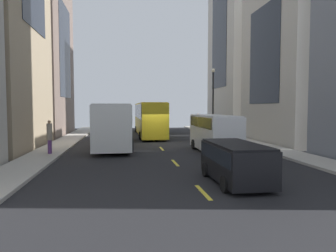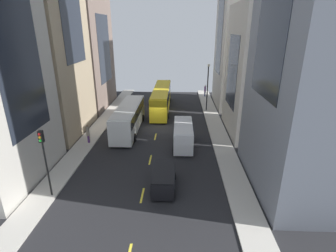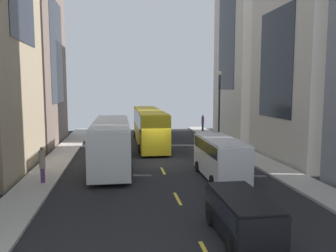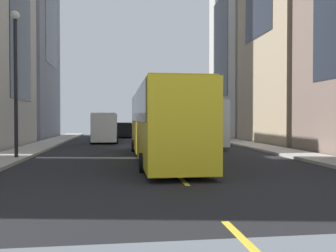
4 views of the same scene
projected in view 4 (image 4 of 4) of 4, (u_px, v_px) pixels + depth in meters
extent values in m
plane|color=black|center=(148.00, 147.00, 27.24)|extent=(42.03, 42.03, 0.00)
cube|color=#B2ADA3|center=(250.00, 145.00, 28.28)|extent=(2.22, 44.00, 0.15)
cube|color=#B2ADA3|center=(38.00, 147.00, 26.19)|extent=(2.22, 44.00, 0.15)
cube|color=yellow|center=(136.00, 134.00, 48.05)|extent=(0.16, 2.00, 0.01)
cube|color=yellow|center=(138.00, 137.00, 42.10)|extent=(0.16, 2.00, 0.01)
cube|color=yellow|center=(141.00, 140.00, 36.16)|extent=(0.16, 2.00, 0.01)
cube|color=yellow|center=(145.00, 144.00, 30.21)|extent=(0.16, 2.00, 0.01)
cube|color=yellow|center=(152.00, 150.00, 24.26)|extent=(0.16, 2.00, 0.01)
cube|color=yellow|center=(162.00, 160.00, 18.32)|extent=(0.16, 2.00, 0.01)
cube|color=yellow|center=(183.00, 180.00, 12.37)|extent=(0.16, 2.00, 0.01)
cube|color=yellow|center=(241.00, 237.00, 6.43)|extent=(0.16, 2.00, 0.01)
cube|color=#B7B2A8|center=(259.00, 49.00, 41.66)|extent=(8.94, 10.44, 20.18)
cube|color=#1E232D|center=(259.00, 49.00, 41.66)|extent=(9.03, 5.74, 11.10)
cube|color=silver|center=(193.00, 123.00, 28.67)|extent=(2.55, 11.48, 3.00)
cube|color=black|center=(193.00, 112.00, 28.66)|extent=(2.60, 10.56, 1.20)
cube|color=beige|center=(193.00, 103.00, 28.64)|extent=(2.45, 11.02, 0.08)
cylinder|color=black|center=(219.00, 142.00, 25.33)|extent=(0.46, 1.00, 1.00)
cylinder|color=black|center=(186.00, 142.00, 25.02)|extent=(0.46, 1.00, 1.00)
cylinder|color=black|center=(198.00, 137.00, 32.38)|extent=(0.46, 1.00, 1.00)
cylinder|color=black|center=(171.00, 137.00, 32.07)|extent=(0.46, 1.00, 1.00)
cube|color=yellow|center=(161.00, 123.00, 18.82)|extent=(2.45, 14.42, 3.30)
cube|color=black|center=(161.00, 107.00, 18.81)|extent=(2.50, 13.27, 1.48)
cube|color=gold|center=(161.00, 91.00, 18.79)|extent=(2.35, 13.84, 0.08)
cylinder|color=black|center=(201.00, 162.00, 14.57)|extent=(0.44, 0.76, 0.76)
cylinder|color=black|center=(145.00, 163.00, 14.28)|extent=(0.44, 0.76, 0.76)
cylinder|color=black|center=(170.00, 145.00, 23.43)|extent=(0.44, 0.76, 0.76)
cylinder|color=black|center=(135.00, 146.00, 23.14)|extent=(0.44, 0.76, 0.76)
cube|color=white|center=(105.00, 127.00, 32.10)|extent=(2.05, 6.10, 2.30)
cube|color=black|center=(105.00, 119.00, 32.08)|extent=(2.09, 5.61, 0.69)
cube|color=silver|center=(105.00, 114.00, 32.07)|extent=(1.97, 5.86, 0.08)
cylinder|color=black|center=(116.00, 139.00, 30.37)|extent=(0.37, 0.72, 0.72)
cylinder|color=black|center=(93.00, 140.00, 30.12)|extent=(0.37, 0.72, 0.72)
cylinder|color=black|center=(116.00, 137.00, 34.12)|extent=(0.37, 0.72, 0.72)
cylinder|color=black|center=(96.00, 137.00, 33.87)|extent=(0.37, 0.72, 0.72)
cube|color=black|center=(123.00, 130.00, 40.69)|extent=(1.79, 4.20, 1.39)
cube|color=black|center=(123.00, 126.00, 40.69)|extent=(1.83, 3.86, 0.59)
cube|color=black|center=(123.00, 123.00, 40.68)|extent=(1.72, 4.03, 0.08)
cylinder|color=black|center=(131.00, 135.00, 39.53)|extent=(0.32, 0.62, 0.62)
cylinder|color=black|center=(116.00, 135.00, 39.31)|extent=(0.32, 0.62, 0.62)
cylinder|color=black|center=(130.00, 134.00, 42.10)|extent=(0.32, 0.62, 0.62)
cylinder|color=black|center=(116.00, 134.00, 41.89)|extent=(0.32, 0.62, 0.62)
cylinder|color=#593372|center=(225.00, 135.00, 33.52)|extent=(0.26, 0.26, 0.87)
cylinder|color=gray|center=(225.00, 124.00, 33.50)|extent=(0.34, 0.34, 1.07)
sphere|color=#8C6647|center=(225.00, 118.00, 33.49)|extent=(0.20, 0.20, 0.20)
cylinder|color=black|center=(198.00, 116.00, 43.42)|extent=(0.14, 0.14, 4.60)
cube|color=black|center=(198.00, 93.00, 43.37)|extent=(0.32, 0.32, 0.90)
sphere|color=red|center=(198.00, 91.00, 43.54)|extent=(0.20, 0.20, 0.20)
sphere|color=orange|center=(198.00, 93.00, 43.54)|extent=(0.20, 0.20, 0.20)
sphere|color=green|center=(198.00, 95.00, 43.55)|extent=(0.20, 0.20, 0.20)
cylinder|color=black|center=(16.00, 88.00, 18.35)|extent=(0.18, 0.18, 6.97)
sphere|color=silver|center=(15.00, 15.00, 18.28)|extent=(0.44, 0.44, 0.44)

